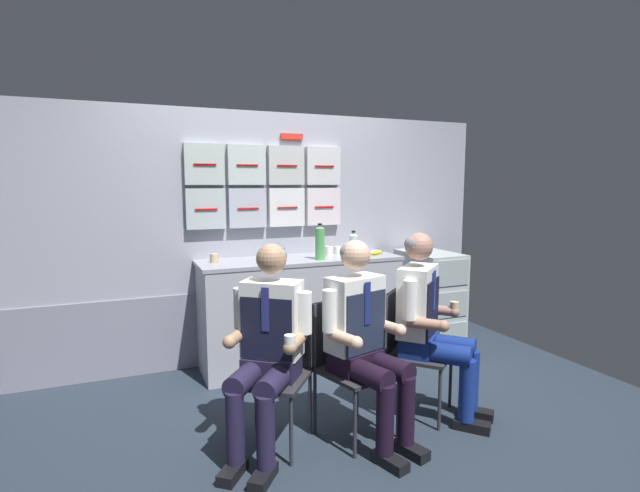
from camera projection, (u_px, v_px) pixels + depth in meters
ground at (330, 427)px, 3.12m from camera, size 4.80×4.80×0.04m
galley_bulkhead at (267, 237)px, 4.24m from camera, size 4.20×0.14×2.15m
galley_counter at (301, 311)px, 4.14m from camera, size 1.72×0.53×0.92m
service_trolley at (429, 297)px, 4.51m from camera, size 0.40×0.65×0.92m
folding_chair_left at (277, 358)px, 2.91m from camera, size 0.56×0.56×0.82m
crew_member_left at (267, 342)px, 2.73m from camera, size 0.60×0.64×1.21m
folding_chair_center at (346, 353)px, 3.00m from camera, size 0.50×0.50×0.82m
crew_member_center at (364, 334)px, 2.85m from camera, size 0.50×0.65×1.21m
folding_chair_right at (405, 339)px, 3.26m from camera, size 0.56×0.56×0.82m
crew_member_right at (430, 318)px, 3.17m from camera, size 0.63×0.65×1.23m
water_bottle_tall at (320, 242)px, 3.99m from camera, size 0.08×0.08×0.30m
sparkling_bottle_green at (353, 245)px, 4.12m from camera, size 0.07×0.07×0.23m
paper_cup_tan at (281, 252)px, 4.18m from camera, size 0.07×0.07×0.07m
espresso_cup_small at (338, 250)px, 4.36m from camera, size 0.07×0.07×0.06m
paper_cup_blue at (329, 251)px, 4.19m from camera, size 0.07×0.07×0.09m
coffee_cup_white at (214, 258)px, 3.85m from camera, size 0.07×0.07×0.07m
snack_banana at (376, 252)px, 4.29m from camera, size 0.17×0.10×0.04m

